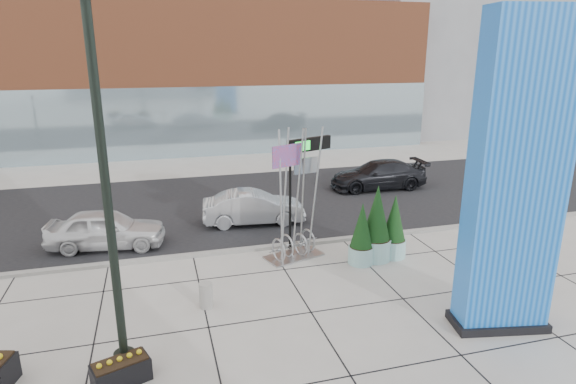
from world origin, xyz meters
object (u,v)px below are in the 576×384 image
object	(u,v)px
overhead_street_sign	(309,155)
car_silver_mid	(254,208)
lamp_post	(110,229)
car_white_west	(106,229)
concrete_bollard	(206,295)
blue_pylon	(516,185)
public_art_sculpture	(294,225)

from	to	relation	value
overhead_street_sign	car_silver_mid	bearing A→B (deg)	94.33
lamp_post	car_white_west	distance (m)	8.79
concrete_bollard	car_silver_mid	size ratio (longest dim) A/B	0.18
car_white_west	overhead_street_sign	bearing A→B (deg)	-96.41
lamp_post	car_silver_mid	xyz separation A→B (m)	(5.05, 9.39, -2.93)
car_silver_mid	car_white_west	bearing A→B (deg)	106.82
overhead_street_sign	car_white_west	world-z (taller)	overhead_street_sign
car_white_west	car_silver_mid	distance (m)	6.17
lamp_post	car_silver_mid	size ratio (longest dim) A/B	2.01
overhead_street_sign	blue_pylon	bearing A→B (deg)	-85.12
overhead_street_sign	car_white_west	xyz separation A→B (m)	(-7.58, 2.00, -2.90)
overhead_street_sign	car_silver_mid	xyz separation A→B (m)	(-1.51, 3.16, -2.92)
lamp_post	overhead_street_sign	size ratio (longest dim) A/B	2.10
car_white_west	concrete_bollard	bearing A→B (deg)	-142.06
blue_pylon	car_silver_mid	xyz separation A→B (m)	(-4.87, 10.00, -3.34)
blue_pylon	car_white_west	size ratio (longest dim) A/B	1.91
public_art_sculpture	concrete_bollard	size ratio (longest dim) A/B	6.19
blue_pylon	public_art_sculpture	distance (m)	7.85
public_art_sculpture	car_silver_mid	xyz separation A→B (m)	(-0.72, 3.96, -0.54)
concrete_bollard	car_white_west	xyz separation A→B (m)	(-3.21, 5.66, 0.36)
blue_pylon	overhead_street_sign	bearing A→B (deg)	127.01
blue_pylon	concrete_bollard	xyz separation A→B (m)	(-7.73, 3.18, -3.68)
blue_pylon	concrete_bollard	world-z (taller)	blue_pylon
public_art_sculpture	overhead_street_sign	world-z (taller)	public_art_sculpture
blue_pylon	overhead_street_sign	world-z (taller)	blue_pylon
overhead_street_sign	car_silver_mid	size ratio (longest dim) A/B	0.96
concrete_bollard	car_silver_mid	xyz separation A→B (m)	(2.85, 6.82, 0.34)
blue_pylon	overhead_street_sign	distance (m)	7.63
lamp_post	overhead_street_sign	distance (m)	9.05
car_white_west	car_silver_mid	xyz separation A→B (m)	(6.06, 1.16, -0.02)
blue_pylon	lamp_post	bearing A→B (deg)	-172.67
overhead_street_sign	concrete_bollard	bearing A→B (deg)	-161.31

